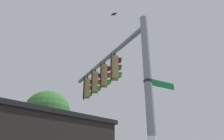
{
  "coord_description": "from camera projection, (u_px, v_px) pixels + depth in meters",
  "views": [
    {
      "loc": [
        6.78,
        -1.43,
        1.59
      ],
      "look_at": [
        -2.15,
        -1.12,
        5.63
      ],
      "focal_mm": 35.51,
      "sensor_mm": 36.0,
      "label": 1
    }
  ],
  "objects": [
    {
      "name": "street_name_sign",
      "position": [
        155.0,
        83.0,
        7.46
      ],
      "size": [
        0.69,
        1.17,
        0.22
      ],
      "color": "#147238"
    },
    {
      "name": "signal_pole",
      "position": [
        150.0,
        106.0,
        6.98
      ],
      "size": [
        0.27,
        0.27,
        6.85
      ],
      "primitive_type": "cylinder",
      "color": "gray",
      "rests_on": "ground"
    },
    {
      "name": "mast_arm",
      "position": [
        104.0,
        61.0,
        10.75
      ],
      "size": [
        5.77,
        3.12,
        0.2
      ],
      "primitive_type": "cylinder",
      "rotation": [
        0.0,
        1.57,
        3.62
      ],
      "color": "gray"
    },
    {
      "name": "bird_flying",
      "position": [
        114.0,
        14.0,
        11.08
      ],
      "size": [
        0.23,
        0.31,
        0.08
      ],
      "color": "black"
    },
    {
      "name": "traffic_light_nearest_pole",
      "position": [
        115.0,
        68.0,
        9.61
      ],
      "size": [
        0.54,
        0.49,
        1.31
      ],
      "color": "black"
    },
    {
      "name": "traffic_light_mid_outer",
      "position": [
        95.0,
        82.0,
        11.2
      ],
      "size": [
        0.54,
        0.49,
        1.31
      ],
      "color": "black"
    },
    {
      "name": "tree_by_storefront",
      "position": [
        47.0,
        115.0,
        15.51
      ],
      "size": [
        3.3,
        3.3,
        6.81
      ],
      "color": "#4C3823",
      "rests_on": "ground"
    },
    {
      "name": "traffic_light_arm_end",
      "position": [
        87.0,
        88.0,
        11.99
      ],
      "size": [
        0.54,
        0.49,
        1.31
      ],
      "color": "black"
    },
    {
      "name": "traffic_light_mid_inner",
      "position": [
        105.0,
        76.0,
        10.4
      ],
      "size": [
        0.54,
        0.49,
        1.31
      ],
      "color": "black"
    }
  ]
}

